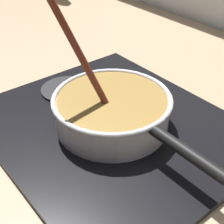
# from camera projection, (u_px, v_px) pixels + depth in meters

# --- Properties ---
(ground) EXTENTS (2.40, 1.60, 0.04)m
(ground) POSITION_uv_depth(u_px,v_px,m) (81.00, 161.00, 0.68)
(ground) COLOR #9E8466
(hob_plate) EXTENTS (0.56, 0.48, 0.01)m
(hob_plate) POSITION_uv_depth(u_px,v_px,m) (112.00, 127.00, 0.73)
(hob_plate) COLOR black
(hob_plate) RESTS_ON ground
(burner_ring) EXTENTS (0.18, 0.18, 0.01)m
(burner_ring) POSITION_uv_depth(u_px,v_px,m) (112.00, 123.00, 0.73)
(burner_ring) COLOR #592D0C
(burner_ring) RESTS_ON hob_plate
(spare_burner) EXTENTS (0.13, 0.13, 0.01)m
(spare_burner) POSITION_uv_depth(u_px,v_px,m) (66.00, 89.00, 0.85)
(spare_burner) COLOR #262628
(spare_burner) RESTS_ON hob_plate
(cooking_pan) EXTENTS (0.41, 0.25, 0.31)m
(cooking_pan) POSITION_uv_depth(u_px,v_px,m) (112.00, 110.00, 0.71)
(cooking_pan) COLOR silver
(cooking_pan) RESTS_ON hob_plate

